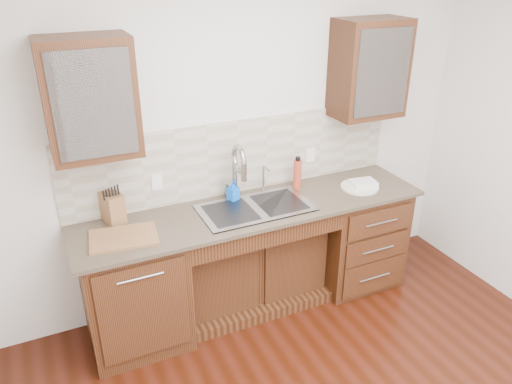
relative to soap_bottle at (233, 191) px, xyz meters
name	(u,v)px	position (x,y,z in m)	size (l,w,h in m)	color
wall_back	(234,137)	(0.10, 0.20, 0.36)	(4.00, 0.10, 2.70)	silver
base_cabinet_left	(134,290)	(-0.85, -0.16, -0.55)	(0.70, 0.62, 0.88)	#593014
base_cabinet_center	(249,263)	(0.10, -0.07, -0.64)	(1.20, 0.44, 0.70)	#593014
base_cabinet_right	(354,234)	(1.05, -0.16, -0.55)	(0.70, 0.62, 0.88)	#593014
countertop	(255,209)	(0.10, -0.18, -0.10)	(2.70, 0.65, 0.03)	#84705B
backsplash	(238,157)	(0.10, 0.14, 0.21)	(2.70, 0.02, 0.59)	beige
sink	(255,218)	(0.10, -0.19, -0.17)	(0.84, 0.46, 0.19)	#9E9EA5
faucet	(235,174)	(0.03, 0.04, 0.12)	(0.04, 0.04, 0.40)	#999993
filter_tap	(263,178)	(0.28, 0.05, 0.04)	(0.02, 0.02, 0.24)	#999993
upper_cabinet_left	(90,98)	(-0.95, -0.02, 0.83)	(0.55, 0.34, 0.75)	#593014
upper_cabinet_right	(369,69)	(1.15, -0.02, 0.83)	(0.55, 0.34, 0.75)	#593014
outlet_left	(157,182)	(-0.55, 0.12, 0.13)	(0.08, 0.01, 0.12)	white
outlet_right	(310,155)	(0.75, 0.12, 0.13)	(0.08, 0.01, 0.12)	white
soap_bottle	(233,191)	(0.00, 0.00, 0.00)	(0.08, 0.08, 0.17)	blue
water_bottle	(297,175)	(0.55, -0.01, 0.04)	(0.07, 0.07, 0.24)	#B43A25
plate	(360,187)	(1.02, -0.22, -0.07)	(0.31, 0.31, 0.02)	silver
dish_towel	(363,183)	(1.06, -0.21, -0.05)	(0.20, 0.15, 0.03)	white
knife_block	(112,207)	(-0.90, 0.06, 0.02)	(0.12, 0.19, 0.21)	olive
cutting_board	(124,238)	(-0.89, -0.23, -0.07)	(0.44, 0.31, 0.02)	#A1622B
cup_left_a	(81,108)	(-1.01, -0.02, 0.78)	(0.12, 0.12, 0.10)	white
cup_left_b	(109,105)	(-0.84, -0.02, 0.77)	(0.09, 0.09, 0.08)	white
cup_right_a	(355,77)	(1.03, -0.02, 0.78)	(0.11, 0.11, 0.09)	white
cup_right_b	(377,74)	(1.23, -0.02, 0.78)	(0.11, 0.11, 0.10)	white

